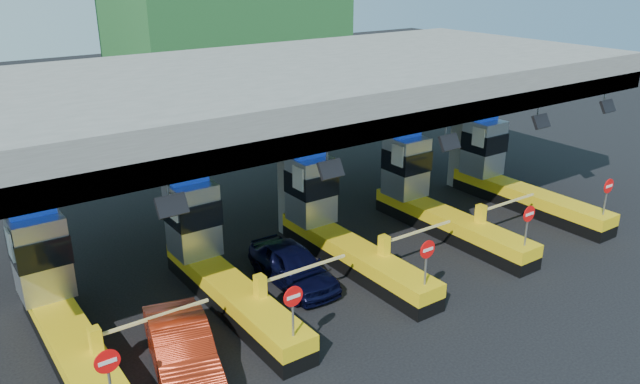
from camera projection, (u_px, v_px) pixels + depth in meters
ground at (338, 259)px, 23.79m from camera, size 120.00×120.00×0.00m
toll_canopy at (295, 88)px, 23.82m from camera, size 28.00×12.09×7.00m
toll_lane_far_left at (58, 302)px, 18.11m from camera, size 4.43×8.00×4.16m
toll_lane_left at (214, 258)px, 20.81m from camera, size 4.43×8.00×4.16m
toll_lane_center at (334, 223)px, 23.51m from camera, size 4.43×8.00×4.16m
toll_lane_right at (430, 196)px, 26.21m from camera, size 4.43×8.00×4.16m
toll_lane_far_right at (507, 174)px, 28.91m from camera, size 4.43×8.00×4.16m
van at (293, 265)px, 21.77m from camera, size 1.78×4.22×1.43m
red_car at (182, 350)px, 17.05m from camera, size 2.51×4.70×1.47m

